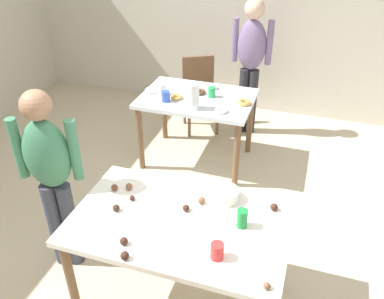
{
  "coord_description": "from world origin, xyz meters",
  "views": [
    {
      "loc": [
        0.69,
        -1.8,
        2.44
      ],
      "look_at": [
        -0.07,
        0.52,
        0.9
      ],
      "focal_mm": 37.37,
      "sensor_mm": 36.0,
      "label": 1
    }
  ],
  "objects_px": {
    "chair_far_table": "(200,89)",
    "pitcher_far": "(193,96)",
    "person_adult_far": "(251,57)",
    "soda_can": "(242,218)",
    "person_girl_near": "(51,170)",
    "dining_table_near": "(179,231)",
    "mixing_bowl": "(225,194)",
    "dining_table_far": "(197,106)"
  },
  "relations": [
    {
      "from": "chair_far_table",
      "to": "pitcher_far",
      "type": "relative_size",
      "value": 3.46
    },
    {
      "from": "person_adult_far",
      "to": "soda_can",
      "type": "height_order",
      "value": "person_adult_far"
    },
    {
      "from": "person_girl_near",
      "to": "soda_can",
      "type": "relative_size",
      "value": 11.96
    },
    {
      "from": "dining_table_near",
      "to": "pitcher_far",
      "type": "distance_m",
      "value": 1.57
    },
    {
      "from": "person_adult_far",
      "to": "pitcher_far",
      "type": "relative_size",
      "value": 6.25
    },
    {
      "from": "chair_far_table",
      "to": "pitcher_far",
      "type": "distance_m",
      "value": 1.1
    },
    {
      "from": "chair_far_table",
      "to": "soda_can",
      "type": "relative_size",
      "value": 7.13
    },
    {
      "from": "pitcher_far",
      "to": "soda_can",
      "type": "bearing_deg",
      "value": -61.7
    },
    {
      "from": "chair_far_table",
      "to": "person_adult_far",
      "type": "bearing_deg",
      "value": 5.11
    },
    {
      "from": "person_girl_near",
      "to": "mixing_bowl",
      "type": "distance_m",
      "value": 1.19
    },
    {
      "from": "mixing_bowl",
      "to": "person_girl_near",
      "type": "bearing_deg",
      "value": -169.7
    },
    {
      "from": "person_adult_far",
      "to": "mixing_bowl",
      "type": "xyz_separation_m",
      "value": [
        0.28,
        -2.27,
        -0.16
      ]
    },
    {
      "from": "dining_table_near",
      "to": "mixing_bowl",
      "type": "xyz_separation_m",
      "value": [
        0.22,
        0.29,
        0.13
      ]
    },
    {
      "from": "soda_can",
      "to": "person_girl_near",
      "type": "bearing_deg",
      "value": 179.8
    },
    {
      "from": "dining_table_near",
      "to": "person_girl_near",
      "type": "distance_m",
      "value": 0.98
    },
    {
      "from": "dining_table_near",
      "to": "person_girl_near",
      "type": "relative_size",
      "value": 0.93
    },
    {
      "from": "person_adult_far",
      "to": "dining_table_near",
      "type": "bearing_deg",
      "value": -88.6
    },
    {
      "from": "mixing_bowl",
      "to": "soda_can",
      "type": "relative_size",
      "value": 1.52
    },
    {
      "from": "dining_table_near",
      "to": "person_adult_far",
      "type": "bearing_deg",
      "value": 91.4
    },
    {
      "from": "dining_table_near",
      "to": "chair_far_table",
      "type": "xyz_separation_m",
      "value": [
        -0.64,
        2.51,
        -0.16
      ]
    },
    {
      "from": "mixing_bowl",
      "to": "dining_table_far",
      "type": "bearing_deg",
      "value": 113.91
    },
    {
      "from": "soda_can",
      "to": "pitcher_far",
      "type": "bearing_deg",
      "value": 118.3
    },
    {
      "from": "person_adult_far",
      "to": "pitcher_far",
      "type": "xyz_separation_m",
      "value": [
        -0.33,
        -1.06,
        -0.07
      ]
    },
    {
      "from": "mixing_bowl",
      "to": "pitcher_far",
      "type": "xyz_separation_m",
      "value": [
        -0.61,
        1.21,
        0.09
      ]
    },
    {
      "from": "soda_can",
      "to": "chair_far_table",
      "type": "bearing_deg",
      "value": 112.66
    },
    {
      "from": "dining_table_far",
      "to": "person_adult_far",
      "type": "bearing_deg",
      "value": 64.56
    },
    {
      "from": "dining_table_far",
      "to": "pitcher_far",
      "type": "xyz_separation_m",
      "value": [
        0.05,
        -0.26,
        0.23
      ]
    },
    {
      "from": "chair_far_table",
      "to": "dining_table_far",
      "type": "bearing_deg",
      "value": -74.87
    },
    {
      "from": "dining_table_far",
      "to": "mixing_bowl",
      "type": "distance_m",
      "value": 1.62
    },
    {
      "from": "person_girl_near",
      "to": "pitcher_far",
      "type": "relative_size",
      "value": 5.81
    },
    {
      "from": "mixing_bowl",
      "to": "person_adult_far",
      "type": "bearing_deg",
      "value": 96.98
    },
    {
      "from": "dining_table_far",
      "to": "person_adult_far",
      "type": "distance_m",
      "value": 0.93
    },
    {
      "from": "person_adult_far",
      "to": "mixing_bowl",
      "type": "bearing_deg",
      "value": -83.02
    },
    {
      "from": "dining_table_near",
      "to": "chair_far_table",
      "type": "relative_size",
      "value": 1.55
    },
    {
      "from": "chair_far_table",
      "to": "soda_can",
      "type": "bearing_deg",
      "value": -67.34
    },
    {
      "from": "soda_can",
      "to": "person_adult_far",
      "type": "bearing_deg",
      "value": 100.02
    },
    {
      "from": "chair_far_table",
      "to": "person_girl_near",
      "type": "relative_size",
      "value": 0.6
    },
    {
      "from": "dining_table_near",
      "to": "person_adult_far",
      "type": "xyz_separation_m",
      "value": [
        -0.06,
        2.56,
        0.29
      ]
    },
    {
      "from": "dining_table_near",
      "to": "soda_can",
      "type": "xyz_separation_m",
      "value": [
        0.38,
        0.07,
        0.15
      ]
    },
    {
      "from": "pitcher_far",
      "to": "chair_far_table",
      "type": "bearing_deg",
      "value": 103.75
    },
    {
      "from": "person_girl_near",
      "to": "soda_can",
      "type": "xyz_separation_m",
      "value": [
        1.33,
        -0.0,
        -0.06
      ]
    },
    {
      "from": "dining_table_near",
      "to": "pitcher_far",
      "type": "relative_size",
      "value": 5.38
    }
  ]
}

